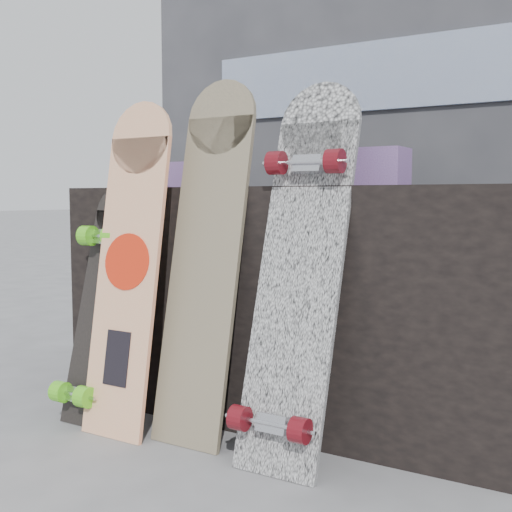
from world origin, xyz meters
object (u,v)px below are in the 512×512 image
Objects in this scene: vendor_table at (297,301)px; longboard_cascadia at (300,263)px; skateboard_dark at (98,301)px; longboard_celtic at (207,247)px; longboard_geisha at (129,257)px.

vendor_table is 1.43× the size of longboard_cascadia.
vendor_table is at bearing 36.85° from skateboard_dark.
longboard_celtic is 1.42× the size of skateboard_dark.
longboard_celtic is 0.34m from longboard_cascadia.
longboard_cascadia reaches higher than vendor_table.
skateboard_dark is at bearing -170.48° from longboard_celtic.
longboard_celtic is at bearing -112.42° from vendor_table.
longboard_geisha reaches higher than vendor_table.
longboard_geisha is 0.97× the size of longboard_cascadia.
vendor_table is 1.39× the size of longboard_celtic.
longboard_geisha is at bearing -131.76° from vendor_table.
longboard_celtic is at bearing 19.98° from longboard_geisha.
skateboard_dark is at bearing -143.15° from vendor_table.
vendor_table is 0.45m from longboard_cascadia.
longboard_geisha is at bearing -160.02° from longboard_celtic.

